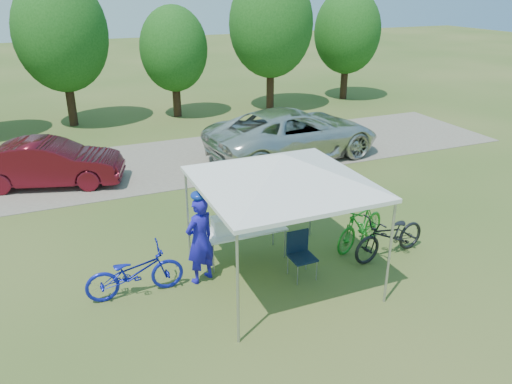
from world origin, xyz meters
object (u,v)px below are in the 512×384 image
bike_dark (390,236)px  minivan (294,133)px  folding_chair (300,250)px  sedan (50,163)px  cooler (224,225)px  bike_green (361,226)px  folding_table (245,231)px  cyclist (200,240)px  bike_blue (135,272)px

bike_dark → minivan: (1.10, 6.93, 0.35)m
folding_chair → sedan: (-4.57, 7.34, 0.13)m
folding_chair → cooler: (-1.28, 1.07, 0.34)m
minivan → bike_green: bearing=160.3°
bike_dark → folding_table: bearing=-119.4°
folding_table → folding_chair: 1.34m
bike_dark → bike_green: bearing=-159.6°
cyclist → sedan: size_ratio=0.44×
folding_table → cooler: (-0.47, 0.00, 0.23)m
bike_green → sedan: size_ratio=0.42×
cyclist → cooler: bearing=-168.6°
folding_chair → cooler: bearing=139.4°
folding_table → bike_green: 2.70m
cyclist → bike_dark: bearing=146.6°
folding_chair → sedan: sedan is taller
folding_chair → bike_blue: bearing=168.9°
bike_blue → folding_chair: bearing=-99.9°
bike_blue → minivan: size_ratio=0.31×
cooler → bike_green: (3.12, -0.53, -0.38)m
folding_chair → cooler: size_ratio=1.90×
folding_table → bike_blue: (-2.48, -0.47, -0.18)m
cooler → bike_green: 3.19m
bike_green → sedan: 9.35m
folding_table → cooler: size_ratio=3.44×
cyclist → bike_blue: bearing=-24.3°
cooler → minivan: size_ratio=0.08×
bike_green → minivan: 6.46m
sedan → cooler: bearing=-136.1°
cyclist → bike_green: (3.80, -0.05, -0.40)m
bike_green → folding_chair: bearing=-96.5°
folding_table → cooler: cooler is taller
cyclist → minivan: size_ratio=0.30×
folding_chair → minivan: size_ratio=0.16×
folding_chair → minivan: minivan is taller
folding_chair → cyclist: cyclist is taller
folding_chair → folding_table: bearing=126.2°
folding_table → minivan: bearing=54.5°
folding_chair → bike_blue: size_ratio=0.51×
folding_table → cooler: 0.53m
folding_table → bike_green: bearing=-11.2°
cooler → cyclist: bearing=-144.7°
bike_blue → bike_dark: size_ratio=0.96×
bike_dark → minivan: 7.02m
cyclist → bike_dark: cyclist is taller
bike_blue → bike_green: (5.13, -0.06, 0.04)m
folding_table → minivan: (4.10, 5.76, 0.19)m
folding_chair → bike_dark: 2.20m
cooler → folding_table: bearing=-0.0°
folding_chair → bike_blue: (-3.28, 0.60, -0.08)m
folding_table → folding_chair: bearing=-53.1°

